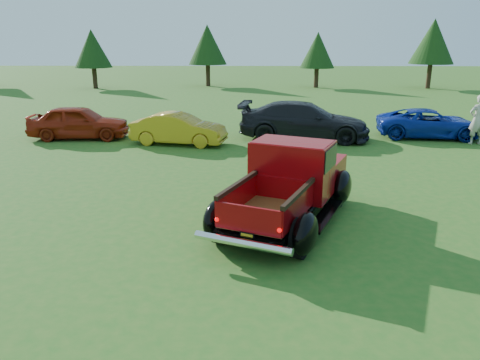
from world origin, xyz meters
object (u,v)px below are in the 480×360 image
Objects in this scene: tree_mid_right at (318,50)px; show_car_blue at (430,123)px; tree_east at (433,42)px; tree_west at (92,49)px; show_car_red at (79,122)px; pickup_truck at (292,182)px; spectator at (478,120)px; show_car_yellow at (179,129)px; tree_mid_left at (207,45)px; show_car_grey at (304,121)px.

show_car_blue is at bearing -84.46° from tree_mid_right.
tree_east is at bearing -13.29° from show_car_blue.
tree_west is 20.36m from show_car_red.
show_car_red is at bearing 98.48° from show_car_blue.
tree_west is 0.89× the size of pickup_truck.
show_car_red is 0.95× the size of show_car_blue.
tree_west is 2.38× the size of spectator.
pickup_truck is 8.49m from show_car_yellow.
tree_mid_left is at bearing 34.16° from show_car_blue.
tree_mid_left is 0.97× the size of pickup_truck.
tree_mid_right is at bearing -33.57° from show_car_red.
tree_east is at bearing -4.76° from tree_mid_left.
tree_east is 21.68m from spectator.
tree_mid_right is at bearing 3.18° from tree_west.
show_car_red is (-7.93, 8.64, -0.17)m from pickup_truck.
tree_west is at bearing -50.66° from spectator.
tree_east is (18.00, -1.50, 0.27)m from tree_mid_left.
show_car_yellow is at bearing 110.16° from show_car_grey.
tree_east is at bearing -112.51° from spectator.
tree_mid_left is at bearing 175.24° from tree_east.
show_car_blue is 2.19× the size of spectator.
show_car_grey is (-3.31, -20.46, -2.21)m from tree_mid_right.
tree_east is (9.00, -0.50, 0.68)m from tree_mid_right.
show_car_red is 15.80m from spectator.
tree_east is at bearing 87.91° from pickup_truck.
show_car_blue is at bearing -70.99° from show_car_yellow.
tree_mid_left is 23.83m from show_car_blue.
show_car_blue is (14.44, 0.47, -0.09)m from show_car_red.
show_car_grey is (9.19, -0.01, 0.08)m from show_car_red.
tree_mid_left is 1.37× the size of show_car_yellow.
tree_east reaches higher than tree_west.
show_car_yellow is 10.31m from show_car_blue.
tree_mid_left reaches higher than pickup_truck.
tree_mid_left is 25.52m from spectator.
tree_mid_right is 1.10× the size of show_car_red.
tree_mid_right reaches higher than pickup_truck.
show_car_yellow is 0.70× the size of show_car_grey.
show_car_red is 1.09× the size of show_car_yellow.
pickup_truck is 2.67× the size of spectator.
pickup_truck is 1.22× the size of show_car_blue.
tree_mid_right is 1.04× the size of show_car_blue.
show_car_grey is at bearing -99.19° from tree_mid_right.
spectator is (1.34, -1.26, 0.38)m from show_car_blue.
tree_west reaches higher than show_car_yellow.
show_car_blue is (5.25, 0.48, -0.17)m from show_car_grey.
tree_mid_left is at bearing 12.69° from show_car_yellow.
show_car_red is at bearing -74.21° from tree_west.
pickup_truck is 1.29× the size of show_car_red.
show_car_blue is at bearing -109.92° from tree_east.
show_car_yellow is (4.24, -1.00, -0.08)m from show_car_red.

